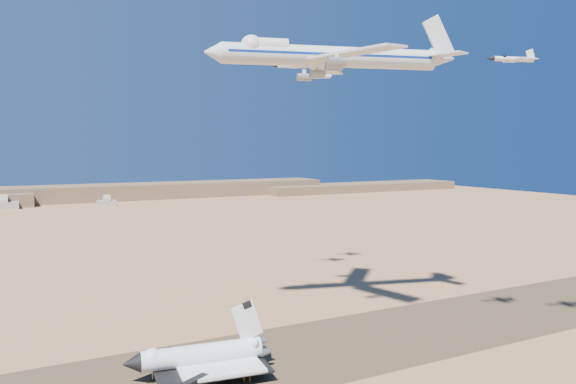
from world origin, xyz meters
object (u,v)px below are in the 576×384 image
crew_b (244,379)px  chase_jet_c (292,66)px  crew_c (243,378)px  chase_jet_d (316,77)px  chase_jet_a (512,59)px  crew_a (250,379)px  shuttle (201,357)px  carrier_747 (324,56)px

crew_b → chase_jet_c: (58.32, 80.42, 96.56)m
crew_c → chase_jet_d: bearing=-66.1°
crew_c → chase_jet_d: 151.46m
chase_jet_a → crew_a: bearing=-176.2°
crew_a → chase_jet_d: bearing=-27.3°
chase_jet_c → crew_b: bearing=-104.4°
crew_b → crew_c: size_ratio=0.94×
shuttle → chase_jet_c: size_ratio=2.56×
crew_a → carrier_747: bearing=-42.0°
carrier_747 → chase_jet_c: carrier_747 is taller
chase_jet_d → shuttle: bearing=-111.6°
crew_a → crew_b: crew_a is taller
crew_b → chase_jet_a: 119.08m
crew_c → chase_jet_a: size_ratio=0.11×
chase_jet_a → chase_jet_d: chase_jet_d is taller
crew_c → chase_jet_a: chase_jet_a is taller
crew_b → crew_c: bearing=-60.3°
shuttle → carrier_747: (51.41, 19.62, 87.93)m
crew_c → chase_jet_c: 137.90m
crew_c → shuttle: bearing=20.5°
chase_jet_d → crew_b: bearing=-105.5°
shuttle → chase_jet_d: (85.74, 81.66, 89.92)m
carrier_747 → chase_jet_d: carrier_747 is taller
crew_c → chase_jet_a: bearing=-129.2°
carrier_747 → chase_jet_c: bearing=88.5°
crew_b → chase_jet_c: 138.54m
shuttle → chase_jet_d: bearing=50.9°
crew_a → crew_c: crew_a is taller
crew_a → chase_jet_d: size_ratio=0.13×
shuttle → crew_a: (10.09, -10.29, -4.30)m
shuttle → chase_jet_a: bearing=-10.1°
shuttle → crew_a: 15.04m
crew_b → chase_jet_d: bearing=-85.7°
carrier_747 → chase_jet_a: bearing=-37.3°
shuttle → crew_b: size_ratio=24.84×
shuttle → crew_c: (8.93, -8.56, -4.41)m
crew_a → chase_jet_a: 117.93m
crew_c → chase_jet_d: size_ratio=0.11×
crew_b → crew_a: bearing=-167.1°
shuttle → crew_c: size_ratio=23.44×
chase_jet_d → crew_c: bearing=-105.7°
carrier_747 → crew_a: bearing=-128.7°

